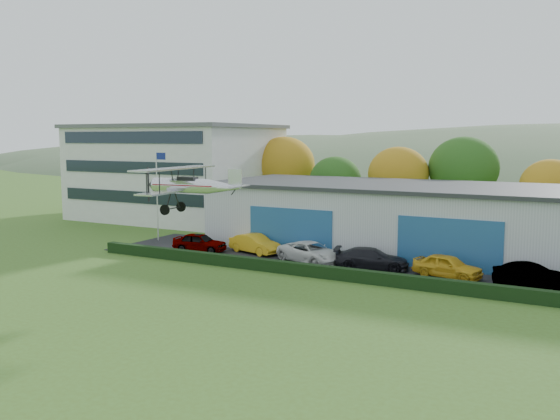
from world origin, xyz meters
The scene contains 15 objects.
ground centered at (0.00, 0.00, 0.00)m, with size 300.00×300.00×0.00m, color #42621F.
apron centered at (3.00, 21.00, 0.03)m, with size 48.00×9.00×0.05m, color black.
hedge centered at (3.00, 16.20, 0.40)m, with size 46.00×0.60×0.80m, color black.
hangar centered at (5.00, 27.98, 2.66)m, with size 40.60×12.60×5.30m.
office_block centered at (-28.00, 35.00, 5.21)m, with size 20.60×15.60×10.40m.
flagpole centered at (-19.88, 22.00, 4.78)m, with size 1.05×0.10×8.00m.
tree_belt centered at (0.85, 40.62, 5.61)m, with size 75.70×13.22×10.12m.
distant_hills centered at (-4.38, 140.00, -13.05)m, with size 430.00×196.00×56.00m.
car_0 centered at (-13.77, 19.55, 0.78)m, with size 1.72×4.27×1.45m, color gray.
car_1 centered at (-9.58, 21.00, 0.78)m, with size 1.56×4.46×1.47m, color gold.
car_2 centered at (-4.20, 19.86, 0.79)m, with size 2.46×5.33×1.48m, color silver.
car_3 centered at (0.32, 19.87, 0.78)m, with size 2.04×5.03×1.46m, color black.
car_4 centered at (5.42, 19.84, 0.80)m, with size 1.77×4.40×1.50m, color gold.
car_5 centered at (10.52, 19.40, 0.80)m, with size 1.59×4.55×1.50m, color gray.
biplane centered at (-7.15, 9.49, 6.30)m, with size 6.25×7.18×2.68m.
Camera 1 is at (13.29, -17.64, 8.95)m, focal length 37.62 mm.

